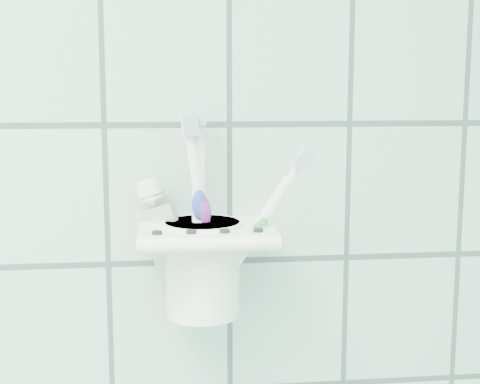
% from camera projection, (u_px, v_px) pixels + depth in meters
% --- Properties ---
extents(holder_bracket, '(0.14, 0.11, 0.04)m').
position_uv_depth(holder_bracket, '(206.00, 234.00, 0.69)').
color(holder_bracket, white).
rests_on(holder_bracket, wall_back).
extents(cup, '(0.09, 0.09, 0.10)m').
position_uv_depth(cup, '(203.00, 264.00, 0.70)').
color(cup, white).
rests_on(cup, holder_bracket).
extents(toothbrush_pink, '(0.04, 0.03, 0.21)m').
position_uv_depth(toothbrush_pink, '(218.00, 211.00, 0.69)').
color(toothbrush_pink, white).
rests_on(toothbrush_pink, cup).
extents(toothbrush_blue, '(0.02, 0.04, 0.22)m').
position_uv_depth(toothbrush_blue, '(198.00, 208.00, 0.67)').
color(toothbrush_blue, white).
rests_on(toothbrush_blue, cup).
extents(toothbrush_orange, '(0.10, 0.02, 0.19)m').
position_uv_depth(toothbrush_orange, '(205.00, 215.00, 0.68)').
color(toothbrush_orange, white).
rests_on(toothbrush_orange, cup).
extents(toothpaste_tube, '(0.07, 0.04, 0.15)m').
position_uv_depth(toothpaste_tube, '(186.00, 231.00, 0.70)').
color(toothpaste_tube, silver).
rests_on(toothpaste_tube, cup).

